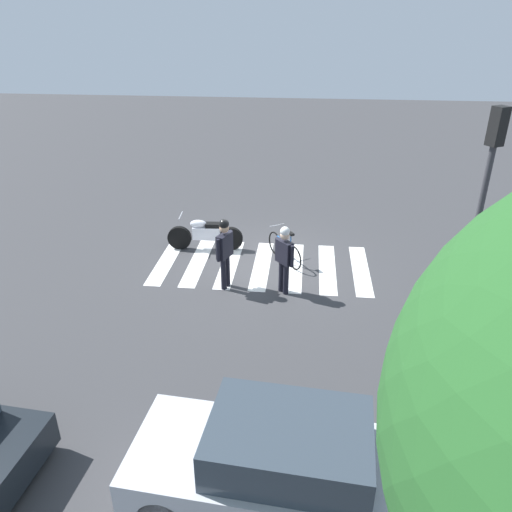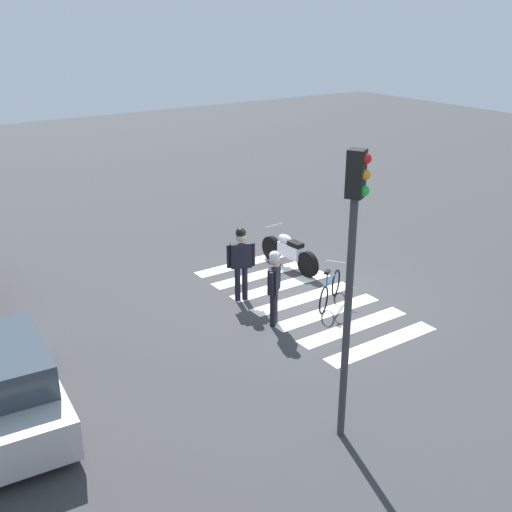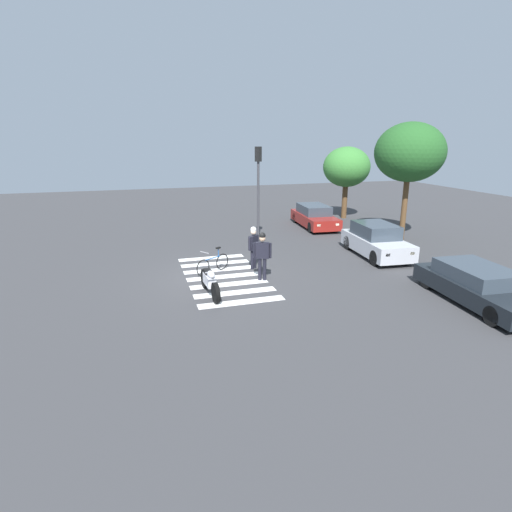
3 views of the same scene
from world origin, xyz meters
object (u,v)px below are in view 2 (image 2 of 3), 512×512
Objects in this scene: officer_on_foot at (274,283)px; traffic_light_pole at (352,257)px; car_silver_sedan at (0,385)px; leaning_bicycle at (330,290)px; officer_by_motorcycle at (241,258)px; police_motorcycle at (289,252)px.

traffic_light_pole is (-3.82, 1.35, 2.17)m from officer_on_foot.
officer_on_foot is 0.43× the size of car_silver_sedan.
officer_by_motorcycle is (1.40, 1.62, 0.71)m from leaning_bicycle.
officer_on_foot is 4.60m from traffic_light_pole.
officer_on_foot is at bearing 176.75° from officer_by_motorcycle.
officer_by_motorcycle is at bearing 49.20° from leaning_bicycle.
police_motorcycle is 1.50× the size of leaning_bicycle.
officer_by_motorcycle reaches higher than leaning_bicycle.
car_silver_sedan is at bearing 92.31° from leaning_bicycle.
officer_by_motorcycle is at bearing -74.08° from car_silver_sedan.
car_silver_sedan is (-0.24, 5.90, -0.32)m from officer_on_foot.
officer_on_foot is at bearing -19.50° from traffic_light_pole.
police_motorcycle is 8.59m from car_silver_sedan.
officer_on_foot is 5.91m from car_silver_sedan.
officer_on_foot is at bearing -87.71° from car_silver_sedan.
car_silver_sedan is at bearing 51.73° from traffic_light_pole.
traffic_light_pole reaches higher than leaning_bicycle.
police_motorcycle is 0.46× the size of traffic_light_pole.
officer_on_foot is at bearing 136.89° from police_motorcycle.
police_motorcycle is 1.25× the size of officer_on_foot.
officer_by_motorcycle is 5.87m from traffic_light_pole.
leaning_bicycle is at bearing -87.69° from car_silver_sedan.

